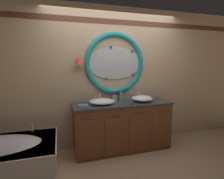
# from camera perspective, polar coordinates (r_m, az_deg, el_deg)

# --- Properties ---
(ground_plane) EXTENTS (14.00, 14.00, 0.00)m
(ground_plane) POSITION_cam_1_polar(r_m,az_deg,el_deg) (3.24, 3.76, -20.74)
(ground_plane) COLOR tan
(back_wall_assembly) EXTENTS (6.40, 0.26, 2.60)m
(back_wall_assembly) POSITION_cam_1_polar(r_m,az_deg,el_deg) (3.38, 0.47, 4.30)
(back_wall_assembly) COLOR #D6B78E
(back_wall_assembly) RESTS_ON ground_plane
(vanity_counter) EXTENTS (1.77, 0.59, 0.88)m
(vanity_counter) POSITION_cam_1_polar(r_m,az_deg,el_deg) (3.30, 3.27, -11.64)
(vanity_counter) COLOR brown
(vanity_counter) RESTS_ON ground_plane
(sink_basin_left) EXTENTS (0.43, 0.43, 0.10)m
(sink_basin_left) POSITION_cam_1_polar(r_m,az_deg,el_deg) (3.03, -3.28, -3.86)
(sink_basin_left) COLOR white
(sink_basin_left) RESTS_ON vanity_counter
(sink_basin_right) EXTENTS (0.39, 0.39, 0.12)m
(sink_basin_right) POSITION_cam_1_polar(r_m,az_deg,el_deg) (3.29, 9.76, -2.85)
(sink_basin_right) COLOR white
(sink_basin_right) RESTS_ON vanity_counter
(faucet_set_left) EXTENTS (0.21, 0.12, 0.15)m
(faucet_set_left) POSITION_cam_1_polar(r_m,az_deg,el_deg) (3.24, -4.21, -2.92)
(faucet_set_left) COLOR silver
(faucet_set_left) RESTS_ON vanity_counter
(faucet_set_right) EXTENTS (0.24, 0.12, 0.13)m
(faucet_set_right) POSITION_cam_1_polar(r_m,az_deg,el_deg) (3.49, 8.13, -2.25)
(faucet_set_right) COLOR silver
(faucet_set_right) RESTS_ON vanity_counter
(toothbrush_holder_left) EXTENTS (0.09, 0.09, 0.22)m
(toothbrush_holder_left) POSITION_cam_1_polar(r_m,az_deg,el_deg) (3.31, 0.83, -2.68)
(toothbrush_holder_left) COLOR white
(toothbrush_holder_left) RESTS_ON vanity_counter
(toothbrush_holder_right) EXTENTS (0.08, 0.08, 0.22)m
(toothbrush_holder_right) POSITION_cam_1_polar(r_m,az_deg,el_deg) (3.06, 6.12, -3.76)
(toothbrush_holder_right) COLOR slate
(toothbrush_holder_right) RESTS_ON vanity_counter
(soap_dispenser) EXTENTS (0.07, 0.07, 0.16)m
(soap_dispenser) POSITION_cam_1_polar(r_m,az_deg,el_deg) (3.36, 2.95, -2.30)
(soap_dispenser) COLOR #6BAD66
(soap_dispenser) RESTS_ON vanity_counter
(folded_hand_towel) EXTENTS (0.15, 0.12, 0.05)m
(folded_hand_towel) POSITION_cam_1_polar(r_m,az_deg,el_deg) (2.85, -9.32, -5.40)
(folded_hand_towel) COLOR #7593A8
(folded_hand_towel) RESTS_ON vanity_counter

